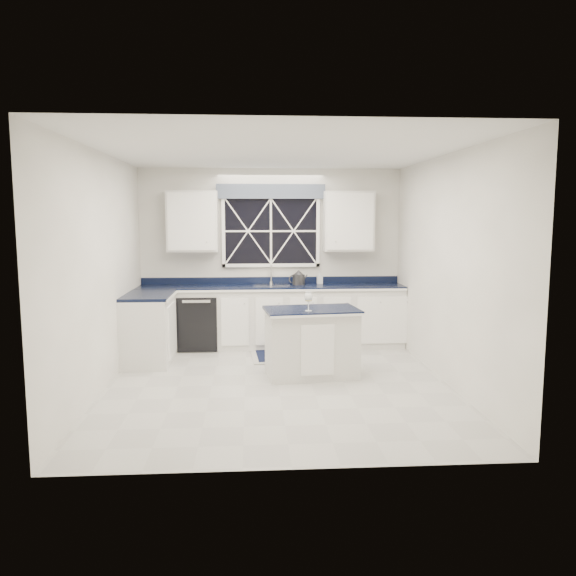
{
  "coord_description": "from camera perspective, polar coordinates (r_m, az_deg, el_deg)",
  "views": [
    {
      "loc": [
        -0.31,
        -6.43,
        1.98
      ],
      "look_at": [
        0.14,
        0.4,
        1.1
      ],
      "focal_mm": 35.0,
      "sensor_mm": 36.0,
      "label": 1
    }
  ],
  "objects": [
    {
      "name": "dishwasher",
      "position": [
        8.56,
        -9.04,
        -3.34
      ],
      "size": [
        0.6,
        0.58,
        0.82
      ],
      "primitive_type": "cube",
      "color": "black",
      "rests_on": "ground"
    },
    {
      "name": "upper_cabinets",
      "position": [
        8.51,
        -1.72,
        6.79
      ],
      "size": [
        3.1,
        0.34,
        0.9
      ],
      "color": "silver",
      "rests_on": "ground"
    },
    {
      "name": "kettle",
      "position": [
        8.53,
        1.07,
        1.02
      ],
      "size": [
        0.3,
        0.24,
        0.22
      ],
      "rotation": [
        0.0,
        0.0,
        0.36
      ],
      "color": "#2D2D30",
      "rests_on": "countertop"
    },
    {
      "name": "back_wall",
      "position": [
        8.71,
        -1.75,
        3.17
      ],
      "size": [
        4.0,
        0.1,
        2.7
      ],
      "primitive_type": "cube",
      "color": "white",
      "rests_on": "ground"
    },
    {
      "name": "countertop",
      "position": [
        8.45,
        -1.66,
        0.12
      ],
      "size": [
        3.98,
        0.64,
        0.04
      ],
      "primitive_type": "cube",
      "color": "black",
      "rests_on": "base_cabinets"
    },
    {
      "name": "island",
      "position": [
        6.99,
        2.4,
        -5.52
      ],
      "size": [
        1.21,
        0.81,
        0.85
      ],
      "rotation": [
        0.0,
        0.0,
        0.11
      ],
      "color": "silver",
      "rests_on": "ground"
    },
    {
      "name": "soap_bottle",
      "position": [
        8.67,
        3.24,
        1.07
      ],
      "size": [
        0.09,
        0.09,
        0.19
      ],
      "primitive_type": "imported",
      "rotation": [
        0.0,
        0.0,
        0.01
      ],
      "color": "silver",
      "rests_on": "countertop"
    },
    {
      "name": "faucet",
      "position": [
        8.62,
        -1.72,
        1.46
      ],
      "size": [
        0.05,
        0.2,
        0.3
      ],
      "color": "silver",
      "rests_on": "countertop"
    },
    {
      "name": "base_cabinets",
      "position": [
        8.35,
        -3.88,
        -3.24
      ],
      "size": [
        3.99,
        1.6,
        0.9
      ],
      "color": "silver",
      "rests_on": "ground"
    },
    {
      "name": "rug",
      "position": [
        8.05,
        1.21,
        -6.83
      ],
      "size": [
        1.42,
        0.91,
        0.02
      ],
      "rotation": [
        0.0,
        0.0,
        0.06
      ],
      "color": "#ABABA6",
      "rests_on": "ground"
    },
    {
      "name": "window",
      "position": [
        8.64,
        -1.75,
        6.33
      ],
      "size": [
        1.65,
        0.09,
        1.26
      ],
      "color": "black",
      "rests_on": "ground"
    },
    {
      "name": "wine_glass",
      "position": [
        6.71,
        2.1,
        -0.99
      ],
      "size": [
        0.1,
        0.1,
        0.23
      ],
      "color": "white",
      "rests_on": "island"
    },
    {
      "name": "ground",
      "position": [
        6.73,
        -1.0,
        -9.78
      ],
      "size": [
        4.5,
        4.5,
        0.0
      ],
      "primitive_type": "plane",
      "color": "#AAAAA6",
      "rests_on": "ground"
    }
  ]
}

